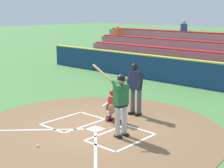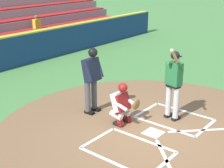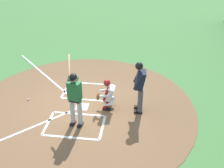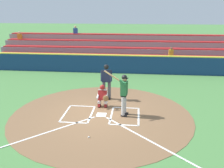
# 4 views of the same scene
# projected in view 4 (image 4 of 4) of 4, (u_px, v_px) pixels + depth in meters

# --- Properties ---
(ground_plane) EXTENTS (120.00, 120.00, 0.00)m
(ground_plane) POSITION_uv_depth(u_px,v_px,m) (101.00, 115.00, 11.12)
(ground_plane) COLOR #4C8442
(dirt_circle) EXTENTS (8.00, 8.00, 0.01)m
(dirt_circle) POSITION_uv_depth(u_px,v_px,m) (101.00, 115.00, 11.12)
(dirt_circle) COLOR brown
(dirt_circle) RESTS_ON ground
(home_plate_and_chalk) EXTENTS (7.93, 4.91, 0.01)m
(home_plate_and_chalk) POSITION_uv_depth(u_px,v_px,m) (98.00, 124.00, 10.28)
(home_plate_and_chalk) COLOR white
(home_plate_and_chalk) RESTS_ON dirt_circle
(batter) EXTENTS (1.03, 0.58, 2.13)m
(batter) POSITION_uv_depth(u_px,v_px,m) (124.00, 92.00, 10.75)
(batter) COLOR #BCBCBC
(batter) RESTS_ON ground
(catcher) EXTENTS (0.59, 0.61, 1.13)m
(catcher) POSITION_uv_depth(u_px,v_px,m) (103.00, 96.00, 11.82)
(catcher) COLOR black
(catcher) RESTS_ON ground
(plate_umpire) EXTENTS (0.59, 0.43, 1.86)m
(plate_umpire) POSITION_uv_depth(u_px,v_px,m) (106.00, 79.00, 12.70)
(plate_umpire) COLOR #4C4C51
(plate_umpire) RESTS_ON ground
(baseball) EXTENTS (0.07, 0.07, 0.07)m
(baseball) POSITION_uv_depth(u_px,v_px,m) (89.00, 137.00, 9.17)
(baseball) COLOR white
(baseball) RESTS_ON ground
(backstop_wall) EXTENTS (22.00, 0.36, 1.31)m
(backstop_wall) POSITION_uv_depth(u_px,v_px,m) (116.00, 64.00, 18.05)
(backstop_wall) COLOR navy
(backstop_wall) RESTS_ON ground
(bleacher_stand) EXTENTS (20.00, 4.25, 3.00)m
(bleacher_stand) POSITION_uv_depth(u_px,v_px,m) (120.00, 53.00, 21.09)
(bleacher_stand) COLOR gray
(bleacher_stand) RESTS_ON ground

